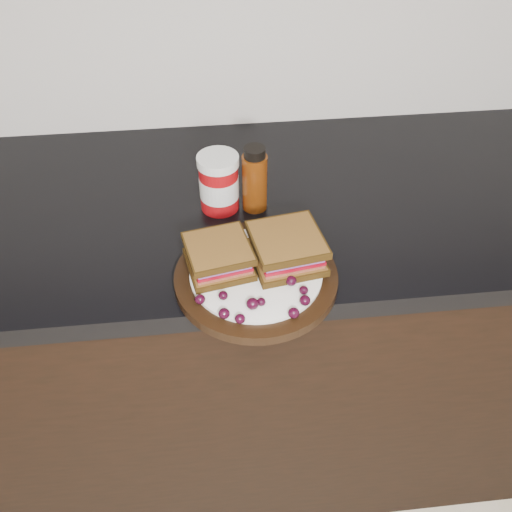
{
  "coord_description": "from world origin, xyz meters",
  "views": [
    {
      "loc": [
        0.03,
        0.78,
        1.6
      ],
      "look_at": [
        0.1,
        1.47,
        0.96
      ],
      "focal_mm": 40.0,
      "sensor_mm": 36.0,
      "label": 1
    }
  ],
  "objects_px": {
    "sandwich_left": "(219,256)",
    "condiment_jar": "(219,183)",
    "plate": "(256,278)",
    "oil_bottle": "(255,179)"
  },
  "relations": [
    {
      "from": "sandwich_left",
      "to": "oil_bottle",
      "type": "relative_size",
      "value": 0.78
    },
    {
      "from": "plate",
      "to": "condiment_jar",
      "type": "distance_m",
      "value": 0.23
    },
    {
      "from": "sandwich_left",
      "to": "condiment_jar",
      "type": "bearing_deg",
      "value": 75.26
    },
    {
      "from": "sandwich_left",
      "to": "oil_bottle",
      "type": "xyz_separation_m",
      "value": [
        0.08,
        0.19,
        0.02
      ]
    },
    {
      "from": "plate",
      "to": "sandwich_left",
      "type": "bearing_deg",
      "value": 163.4
    },
    {
      "from": "condiment_jar",
      "to": "oil_bottle",
      "type": "distance_m",
      "value": 0.07
    },
    {
      "from": "condiment_jar",
      "to": "oil_bottle",
      "type": "relative_size",
      "value": 0.86
    },
    {
      "from": "sandwich_left",
      "to": "condiment_jar",
      "type": "height_order",
      "value": "condiment_jar"
    },
    {
      "from": "condiment_jar",
      "to": "plate",
      "type": "bearing_deg",
      "value": -77.24
    },
    {
      "from": "oil_bottle",
      "to": "sandwich_left",
      "type": "bearing_deg",
      "value": -113.19
    }
  ]
}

